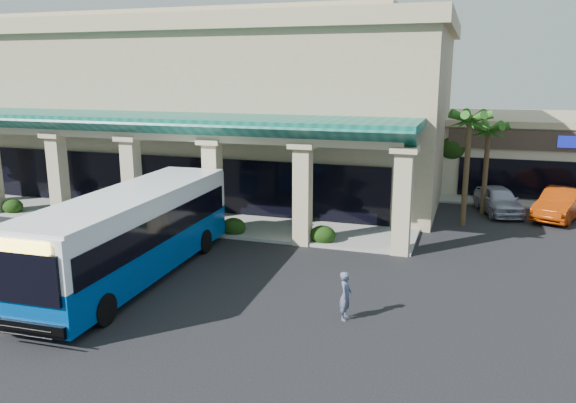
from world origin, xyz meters
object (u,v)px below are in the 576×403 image
at_px(pedestrian, 346,296).
at_px(car_white, 561,204).
at_px(car_silver, 498,200).
at_px(transit_bus, 133,236).

height_order(pedestrian, car_white, car_white).
bearing_deg(pedestrian, car_silver, -15.48).
distance_m(pedestrian, car_white, 18.23).
height_order(transit_bus, car_white, transit_bus).
bearing_deg(transit_bus, car_white, 39.50).
xyz_separation_m(pedestrian, car_silver, (5.16, 16.43, -0.03)).
relative_size(pedestrian, car_white, 0.32).
distance_m(pedestrian, car_silver, 17.22).
distance_m(transit_bus, car_white, 22.67).
distance_m(transit_bus, pedestrian, 8.68).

